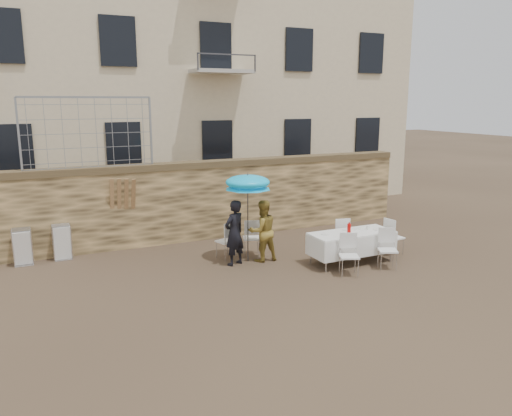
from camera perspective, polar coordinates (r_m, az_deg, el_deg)
name	(u,v)px	position (r m, az deg, el deg)	size (l,w,h in m)	color
ground	(284,298)	(10.29, 3.21, -10.22)	(80.00, 80.00, 0.00)	brown
stone_wall	(202,201)	(14.40, -6.16, 0.83)	(13.00, 0.50, 2.20)	olive
apartment_building	(139,5)	(21.17, -13.22, 21.63)	(20.00, 8.00, 15.00)	#CBB892
chain_link_fence	(88,133)	(13.48, -18.63, 8.08)	(3.20, 0.06, 1.80)	gray
man_suit	(234,233)	(12.02, -2.48, -2.86)	(0.58, 0.38, 1.60)	black
woman_dress	(262,231)	(12.32, 0.74, -2.62)	(0.75, 0.58, 1.54)	gold
umbrella	(248,185)	(12.02, -0.95, 2.67)	(1.12, 1.12, 2.05)	#3F3F44
couple_chair_left	(226,240)	(12.60, -3.43, -3.68)	(0.48, 0.48, 0.96)	white
couple_chair_right	(251,237)	(12.86, -0.53, -3.32)	(0.48, 0.48, 0.96)	white
banquet_table	(352,234)	(12.42, 10.91, -2.91)	(2.10, 0.85, 0.78)	white
soda_bottle	(349,229)	(12.14, 10.58, -2.40)	(0.09, 0.09, 0.26)	red
table_chair_front_left	(349,255)	(11.57, 10.60, -5.33)	(0.48, 0.48, 0.96)	white
table_chair_front_right	(388,249)	(12.22, 14.83, -4.58)	(0.48, 0.48, 0.96)	white
table_chair_back	(340,235)	(13.23, 9.54, -3.06)	(0.48, 0.48, 0.96)	white
table_chair_side	(394,236)	(13.40, 15.48, -3.13)	(0.48, 0.48, 0.96)	white
chair_stack_left	(23,244)	(13.56, -25.13, -3.78)	(0.46, 0.55, 0.92)	white
chair_stack_right	(62,240)	(13.57, -21.33, -3.44)	(0.46, 0.47, 0.92)	white
wood_planks	(124,213)	(13.68, -14.85, -0.54)	(0.70, 0.20, 2.00)	#A37749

